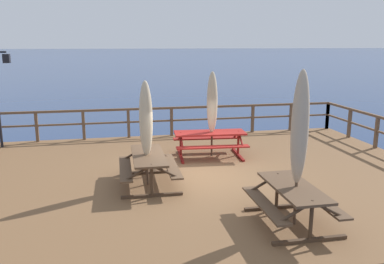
{
  "coord_description": "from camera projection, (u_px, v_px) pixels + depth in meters",
  "views": [
    {
      "loc": [
        -2.07,
        -9.69,
        4.07
      ],
      "look_at": [
        0.0,
        0.72,
        1.68
      ],
      "focal_mm": 36.98,
      "sensor_mm": 36.0,
      "label": 1
    }
  ],
  "objects": [
    {
      "name": "lamp_post_hooked",
      "position": [
        0.0,
        84.0,
        12.68
      ],
      "size": [
        0.62,
        0.42,
        3.2
      ],
      "color": "black",
      "rests_on": "wooden_deck"
    },
    {
      "name": "patio_umbrella_tall_back_left",
      "position": [
        212.0,
        103.0,
        11.79
      ],
      "size": [
        0.32,
        0.32,
        2.59
      ],
      "color": "#4C3828",
      "rests_on": "wooden_deck"
    },
    {
      "name": "wooden_deck",
      "position": [
        197.0,
        187.0,
        10.49
      ],
      "size": [
        13.01,
        9.55,
        0.68
      ],
      "primitive_type": "cube",
      "color": "brown",
      "rests_on": "ground"
    },
    {
      "name": "patio_umbrella_tall_mid_left",
      "position": [
        146.0,
        120.0,
        9.36
      ],
      "size": [
        0.32,
        0.32,
        2.55
      ],
      "color": "#4C3828",
      "rests_on": "wooden_deck"
    },
    {
      "name": "picnic_table_mid_left",
      "position": [
        210.0,
        138.0,
        12.0
      ],
      "size": [
        2.24,
        1.55,
        0.78
      ],
      "color": "maroon",
      "rests_on": "wooden_deck"
    },
    {
      "name": "picnic_table_back_right",
      "position": [
        293.0,
        196.0,
        7.48
      ],
      "size": [
        1.4,
        1.82,
        0.78
      ],
      "color": "brown",
      "rests_on": "wooden_deck"
    },
    {
      "name": "picnic_table_mid_centre",
      "position": [
        149.0,
        162.0,
        9.59
      ],
      "size": [
        1.41,
        2.01,
        0.78
      ],
      "color": "brown",
      "rests_on": "wooden_deck"
    },
    {
      "name": "railing_waterside_far",
      "position": [
        172.0,
        116.0,
        14.68
      ],
      "size": [
        12.81,
        0.1,
        1.09
      ],
      "color": "brown",
      "rests_on": "wooden_deck"
    },
    {
      "name": "patio_umbrella_tall_front",
      "position": [
        300.0,
        129.0,
        7.17
      ],
      "size": [
        0.32,
        0.32,
        2.95
      ],
      "color": "#4C3828",
      "rests_on": "wooden_deck"
    },
    {
      "name": "ground_plane",
      "position": [
        197.0,
        199.0,
        10.56
      ],
      "size": [
        600.0,
        600.0,
        0.0
      ],
      "primitive_type": "plane",
      "color": "navy"
    }
  ]
}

